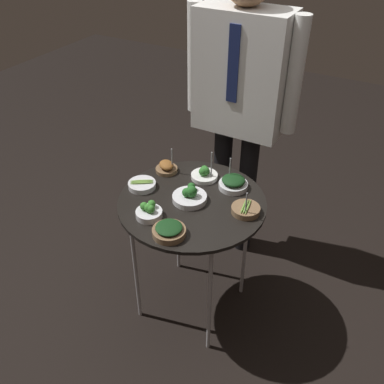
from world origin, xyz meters
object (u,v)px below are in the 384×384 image
bowl_broccoli_back_right (149,212)px  bowl_broccoli_front_right (190,196)px  bowl_spinach_mid_right (169,231)px  bowl_broccoli_back_left (204,174)px  bowl_asparagus_front_center (246,209)px  waiter_figure (241,87)px  bowl_spinach_far_rim (233,183)px  bowl_asparagus_mid_left (142,185)px  serving_cart (192,209)px  bowl_roast_front_left (167,167)px

bowl_broccoli_back_right → bowl_broccoli_front_right: bearing=62.3°
bowl_spinach_mid_right → bowl_broccoli_back_left: 0.47m
bowl_asparagus_front_center → waiter_figure: bearing=117.8°
bowl_spinach_far_rim → waiter_figure: bearing=111.5°
bowl_asparagus_front_center → bowl_asparagus_mid_left: bearing=-173.1°
bowl_broccoli_front_right → bowl_broccoli_back_right: bearing=-117.7°
bowl_spinach_mid_right → bowl_asparagus_front_center: (0.23, 0.30, -0.01)m
bowl_broccoli_front_right → bowl_asparagus_front_center: size_ratio=1.22×
bowl_broccoli_back_right → bowl_broccoli_back_left: size_ratio=0.75×
serving_cart → bowl_broccoli_back_right: bowl_broccoli_back_right is taller
bowl_broccoli_front_right → bowl_asparagus_mid_left: bearing=-175.5°
bowl_roast_front_left → waiter_figure: 0.58m
bowl_asparagus_front_center → bowl_spinach_far_rim: size_ratio=0.91×
waiter_figure → bowl_broccoli_back_left: bearing=-91.5°
bowl_broccoli_front_right → bowl_roast_front_left: bearing=144.8°
serving_cart → bowl_spinach_mid_right: bowl_spinach_mid_right is taller
bowl_asparagus_front_center → bowl_spinach_mid_right: bearing=-127.0°
bowl_spinach_far_rim → bowl_asparagus_mid_left: bearing=-151.6°
bowl_broccoli_back_right → bowl_asparagus_mid_left: (-0.16, 0.18, -0.01)m
bowl_asparagus_front_center → bowl_roast_front_left: bowl_roast_front_left is taller
bowl_broccoli_back_left → bowl_spinach_far_rim: size_ratio=1.08×
bowl_roast_front_left → bowl_broccoli_back_left: bearing=11.5°
serving_cart → bowl_spinach_far_rim: bowl_spinach_far_rim is taller
bowl_spinach_far_rim → bowl_asparagus_front_center: bearing=-48.9°
bowl_asparagus_mid_left → bowl_roast_front_left: (0.03, 0.18, 0.01)m
waiter_figure → bowl_roast_front_left: bearing=-116.5°
bowl_broccoli_back_right → bowl_broccoli_front_right: (0.10, 0.20, -0.00)m
waiter_figure → bowl_asparagus_mid_left: bearing=-111.8°
bowl_spinach_mid_right → bowl_broccoli_back_left: bearing=98.6°
bowl_broccoli_front_right → bowl_spinach_mid_right: (0.04, -0.26, -0.00)m
bowl_broccoli_front_right → waiter_figure: size_ratio=0.10×
bowl_broccoli_front_right → bowl_spinach_mid_right: 0.26m
bowl_spinach_mid_right → bowl_spinach_far_rim: bearing=78.1°
waiter_figure → serving_cart: bearing=-87.3°
bowl_broccoli_front_right → bowl_spinach_far_rim: (0.14, 0.20, 0.00)m
bowl_broccoli_back_right → waiter_figure: 0.86m
bowl_spinach_mid_right → bowl_spinach_far_rim: size_ratio=0.98×
bowl_asparagus_front_center → bowl_spinach_far_rim: bowl_spinach_far_rim is taller
bowl_asparagus_front_center → bowl_spinach_far_rim: bearing=131.1°
serving_cart → bowl_broccoli_front_right: 0.08m
bowl_broccoli_back_right → bowl_asparagus_front_center: size_ratio=0.90×
bowl_broccoli_back_right → bowl_spinach_mid_right: (0.15, -0.06, -0.00)m
bowl_broccoli_front_right → bowl_asparagus_mid_left: bowl_broccoli_front_right is taller
bowl_broccoli_back_left → bowl_spinach_far_rim: (0.17, -0.01, 0.00)m
bowl_broccoli_back_right → bowl_asparagus_front_center: bearing=32.7°
bowl_asparagus_mid_left → waiter_figure: bearing=68.2°
bowl_spinach_mid_right → bowl_broccoli_front_right: bearing=99.3°
bowl_asparagus_front_center → bowl_asparagus_mid_left: 0.54m
bowl_asparagus_front_center → bowl_broccoli_back_right: bearing=-147.3°
bowl_roast_front_left → bowl_broccoli_back_right: bearing=-70.4°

